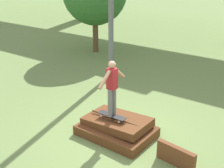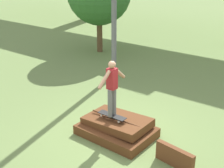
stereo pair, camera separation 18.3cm
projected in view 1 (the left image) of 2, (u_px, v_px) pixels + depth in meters
name	position (u px, v px, depth m)	size (l,w,h in m)	color
ground_plane	(116.00, 135.00, 8.40)	(80.00, 80.00, 0.00)	olive
scrap_pile	(117.00, 127.00, 8.34)	(1.95, 1.38, 0.52)	#5B3319
scrap_plank_loose	(176.00, 156.00, 7.11)	(0.98, 0.26, 0.47)	brown
skateboard	(112.00, 116.00, 8.16)	(0.82, 0.22, 0.09)	black
skater	(112.00, 85.00, 7.84)	(0.22, 1.08, 1.48)	slate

